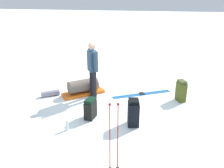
{
  "coord_description": "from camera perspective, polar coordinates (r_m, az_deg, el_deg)",
  "views": [
    {
      "loc": [
        -1.28,
        5.78,
        2.97
      ],
      "look_at": [
        0.0,
        0.0,
        0.7
      ],
      "focal_mm": 37.73,
      "sensor_mm": 36.0,
      "label": 1
    }
  ],
  "objects": [
    {
      "name": "backpack_small_spare",
      "position": [
        6.0,
        -5.24,
        -5.98
      ],
      "size": [
        0.26,
        0.38,
        0.53
      ],
      "color": "black",
      "rests_on": "ground_plane"
    },
    {
      "name": "ski_poles_planted_near",
      "position": [
        4.04,
        0.45,
        -12.35
      ],
      "size": [
        0.2,
        0.11,
        1.35
      ],
      "color": "maroon",
      "rests_on": "ground_plane"
    },
    {
      "name": "backpack_bright",
      "position": [
        5.66,
        5.2,
        -6.95
      ],
      "size": [
        0.33,
        0.37,
        0.67
      ],
      "color": "black",
      "rests_on": "ground_plane"
    },
    {
      "name": "sleeping_mat_rolled",
      "position": [
        7.54,
        -14.71,
        -2.2
      ],
      "size": [
        0.55,
        0.47,
        0.18
      ],
      "primitive_type": "cylinder",
      "rotation": [
        0.0,
        1.57,
        3.78
      ],
      "color": "slate",
      "rests_on": "ground_plane"
    },
    {
      "name": "thermos_bottle",
      "position": [
        5.63,
        -10.86,
        -9.77
      ],
      "size": [
        0.07,
        0.07,
        0.26
      ],
      "primitive_type": "cylinder",
      "color": "#B0B8BE",
      "rests_on": "ground_plane"
    },
    {
      "name": "ski_pair_near",
      "position": [
        7.5,
        7.26,
        -2.44
      ],
      "size": [
        1.76,
        1.1,
        0.05
      ],
      "color": "#22609E",
      "rests_on": "ground_plane"
    },
    {
      "name": "backpack_large_dark",
      "position": [
        7.19,
        16.39,
        -1.62
      ],
      "size": [
        0.32,
        0.37,
        0.64
      ],
      "color": "#3F4616",
      "rests_on": "ground_plane"
    },
    {
      "name": "skier_standing",
      "position": [
        6.94,
        -4.72,
        4.03
      ],
      "size": [
        0.38,
        0.48,
        1.7
      ],
      "color": "black",
      "rests_on": "ground_plane"
    },
    {
      "name": "ground_plane",
      "position": [
        6.62,
        0.0,
        -5.66
      ],
      "size": [
        80.0,
        80.0,
        0.0
      ],
      "primitive_type": "plane",
      "color": "white"
    },
    {
      "name": "gear_sled",
      "position": [
        7.43,
        -7.02,
        -0.87
      ],
      "size": [
        1.29,
        1.2,
        0.49
      ],
      "color": "#D85C13",
      "rests_on": "ground_plane"
    }
  ]
}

